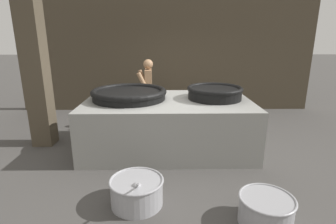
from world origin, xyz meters
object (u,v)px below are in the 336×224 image
object	(u,v)px
giant_wok_far	(215,92)
prep_bowl_vegetables	(137,190)
cook	(148,91)
giant_wok_near	(129,94)
prep_bowl_meat	(266,209)

from	to	relation	value
giant_wok_far	prep_bowl_vegetables	xyz separation A→B (m)	(-1.37, -1.98, -0.92)
cook	prep_bowl_vegetables	distance (m)	3.30
giant_wok_near	giant_wok_far	size ratio (longest dim) A/B	1.35
giant_wok_far	cook	world-z (taller)	cook
giant_wok_near	prep_bowl_meat	distance (m)	3.18
prep_bowl_meat	giant_wok_near	bearing A→B (deg)	128.43
giant_wok_near	giant_wok_far	distance (m)	1.69
giant_wok_near	prep_bowl_meat	xyz separation A→B (m)	(1.90, -2.39, -0.90)
giant_wok_near	giant_wok_far	world-z (taller)	giant_wok_far
prep_bowl_vegetables	prep_bowl_meat	size ratio (longest dim) A/B	1.42
giant_wok_far	prep_bowl_meat	bearing A→B (deg)	-85.07
cook	giant_wok_near	bearing A→B (deg)	74.43
giant_wok_far	giant_wok_near	bearing A→B (deg)	-179.86
giant_wok_far	cook	distance (m)	1.87
giant_wok_near	prep_bowl_vegetables	distance (m)	2.19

